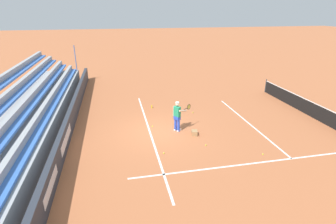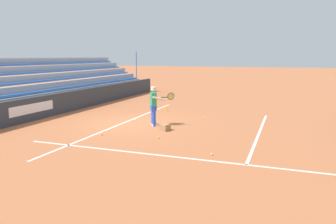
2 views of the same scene
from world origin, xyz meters
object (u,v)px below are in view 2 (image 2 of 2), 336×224
Objects in this scene: tennis_ball_near_player at (135,120)px; tennis_ball_far_left at (158,137)px; tennis_ball_midcourt at (204,118)px; water_bottle at (166,109)px; ball_box_cardboard at (165,127)px; tennis_ball_far_right at (212,154)px; tennis_ball_toward_net at (102,134)px; tennis_player at (154,106)px.

tennis_ball_near_player and tennis_ball_far_left have the same top height.
water_bottle reaches higher than tennis_ball_midcourt.
ball_box_cardboard is 3.69m from tennis_ball_far_right.
tennis_ball_far_right and tennis_ball_toward_net have the same top height.
tennis_player is 1.76m from tennis_ball_near_player.
ball_box_cardboard is at bearing -136.33° from tennis_ball_far_right.
tennis_ball_near_player is 1.00× the size of tennis_ball_far_right.
tennis_player reaches higher than tennis_ball_far_right.
water_bottle is at bearing -149.80° from tennis_ball_far_right.
tennis_player is 2.76m from tennis_ball_toward_net.
water_bottle is at bearing 176.73° from tennis_ball_toward_net.
ball_box_cardboard is at bearing 20.02° from water_bottle.
tennis_ball_far_left is (1.99, 0.99, -0.86)m from tennis_player.
tennis_ball_far_right is (4.19, 4.63, 0.00)m from tennis_ball_near_player.
tennis_ball_near_player is at bearing -126.05° from ball_box_cardboard.
ball_box_cardboard is at bearing 128.57° from tennis_ball_toward_net.
tennis_ball_far_right is at bearing 16.12° from tennis_ball_midcourt.
tennis_ball_far_right is at bearing 76.91° from tennis_ball_toward_net.
tennis_player is at bearing -34.43° from tennis_ball_midcourt.
tennis_ball_near_player is at bearing -61.39° from tennis_ball_midcourt.
ball_box_cardboard reaches higher than water_bottle.
tennis_ball_near_player is at bearing -140.62° from tennis_ball_far_left.
ball_box_cardboard is 4.86m from water_bottle.
tennis_player is 25.98× the size of tennis_ball_midcourt.
tennis_ball_near_player is at bearing -121.70° from tennis_player.
tennis_ball_toward_net is (3.13, 0.07, 0.00)m from tennis_ball_near_player.
tennis_ball_near_player is 1.00× the size of tennis_ball_midcourt.
ball_box_cardboard is at bearing 47.68° from tennis_player.
tennis_ball_toward_net is (2.32, -1.23, -0.86)m from tennis_player.
tennis_ball_midcourt is at bearing 145.57° from tennis_player.
tennis_ball_midcourt is 5.55m from tennis_ball_toward_net.
tennis_ball_near_player is at bearing -178.67° from tennis_ball_toward_net.
tennis_ball_toward_net is 6.18m from water_bottle.
water_bottle is (-3.04, 0.42, 0.08)m from tennis_ball_near_player.
ball_box_cardboard is 6.06× the size of tennis_ball_midcourt.
ball_box_cardboard is 6.06× the size of tennis_ball_far_right.
tennis_ball_toward_net is (4.74, -2.89, 0.00)m from tennis_ball_midcourt.
tennis_ball_midcourt is at bearing 164.47° from ball_box_cardboard.
tennis_ball_toward_net is 0.30× the size of water_bottle.
tennis_ball_far_left is at bearing -8.56° from tennis_ball_midcourt.
tennis_player is 7.80× the size of water_bottle.
tennis_ball_far_right is (2.67, 2.55, -0.10)m from ball_box_cardboard.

